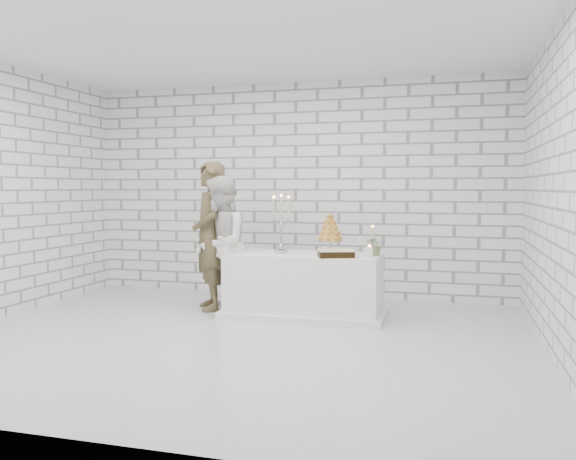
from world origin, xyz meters
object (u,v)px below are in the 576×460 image
at_px(bride, 220,245).
at_px(groom, 210,236).
at_px(cake_table, 304,285).
at_px(candelabra, 281,224).
at_px(croquembouche, 330,233).

bearing_deg(bride, groom, -147.90).
bearing_deg(groom, bride, 16.13).
relative_size(cake_table, candelabra, 2.56).
height_order(bride, croquembouche, bride).
bearing_deg(croquembouche, cake_table, -157.59).
bearing_deg(cake_table, croquembouche, 22.41).
bearing_deg(bride, cake_table, 79.66).
distance_m(cake_table, groom, 1.36).
height_order(groom, candelabra, groom).
distance_m(cake_table, croquembouche, 0.69).
xyz_separation_m(cake_table, bride, (-1.02, -0.12, 0.46)).
xyz_separation_m(groom, croquembouche, (1.52, 0.05, 0.07)).
xyz_separation_m(candelabra, croquembouche, (0.56, 0.15, -0.10)).
distance_m(groom, croquembouche, 1.53).
height_order(cake_table, candelabra, candelabra).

